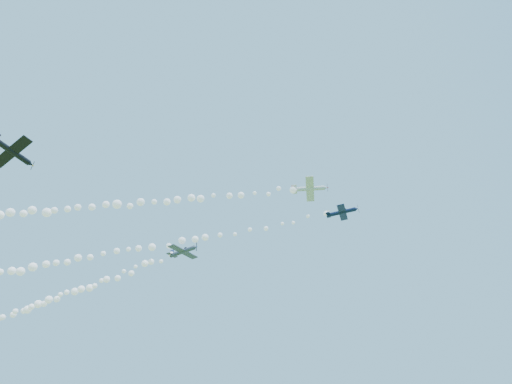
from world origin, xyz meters
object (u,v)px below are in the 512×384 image
at_px(plane_navy, 342,212).
at_px(plane_black, 12,151).
at_px(plane_white, 310,189).
at_px(plane_grey, 183,251).

height_order(plane_navy, plane_black, plane_navy).
bearing_deg(plane_navy, plane_white, -146.12).
xyz_separation_m(plane_navy, plane_black, (-29.39, -41.61, -7.89)).
relative_size(plane_navy, plane_grey, 0.88).
bearing_deg(plane_grey, plane_white, 6.94).
xyz_separation_m(plane_white, plane_grey, (-26.11, -0.91, -6.32)).
height_order(plane_white, plane_navy, plane_white).
bearing_deg(plane_white, plane_navy, 23.71).
distance_m(plane_navy, plane_black, 51.55).
bearing_deg(plane_navy, plane_grey, 179.19).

